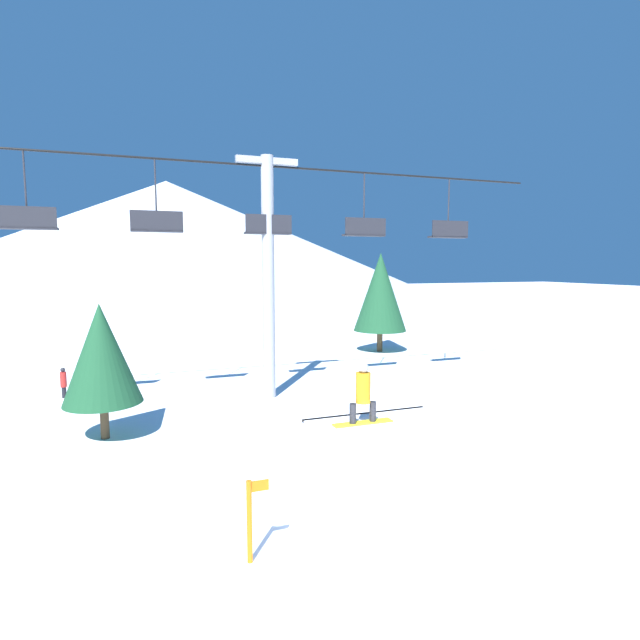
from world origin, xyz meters
TOP-DOWN VIEW (x-y plane):
  - ground_plane at (0.00, 0.00)m, footprint 220.00×220.00m
  - mountain_ridge at (0.00, 66.65)m, footprint 79.97×79.97m
  - snow_ramp at (0.71, 0.07)m, footprint 3.00×4.19m
  - snowboarder at (0.33, 1.45)m, footprint 1.32×0.31m
  - chairlift at (0.74, 11.15)m, footprint 24.00×0.48m
  - pine_tree_near at (-5.17, 8.26)m, footprint 2.31×2.31m
  - pine_tree_far at (9.63, 19.13)m, footprint 3.18×3.18m
  - trail_marker at (-2.31, 0.44)m, footprint 0.41×0.10m
  - distant_skier at (-7.00, 13.85)m, footprint 0.24×0.24m

SIDE VIEW (x-z plane):
  - ground_plane at x=0.00m, z-range 0.00..0.00m
  - distant_skier at x=-7.00m, z-range 0.05..1.28m
  - trail_marker at x=-2.31m, z-range 0.06..1.58m
  - snow_ramp at x=0.71m, z-range 0.00..1.96m
  - snowboarder at x=0.33m, z-range 1.95..3.27m
  - pine_tree_near at x=-5.17m, z-range 0.55..4.71m
  - pine_tree_far at x=9.63m, z-range 0.63..6.62m
  - chairlift at x=0.74m, z-range 0.91..10.33m
  - mountain_ridge at x=0.00m, z-range 0.00..16.84m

